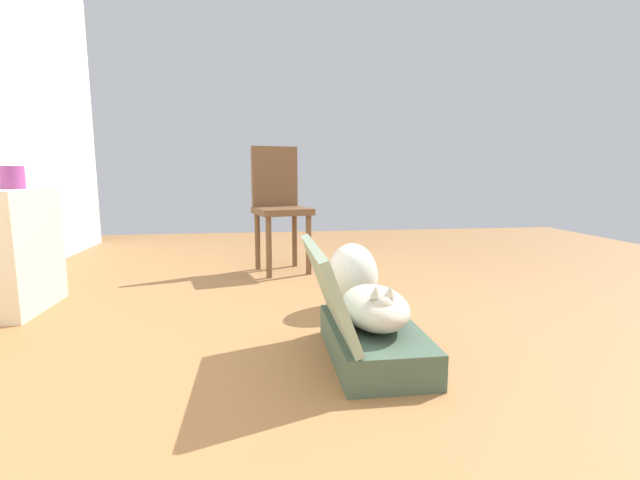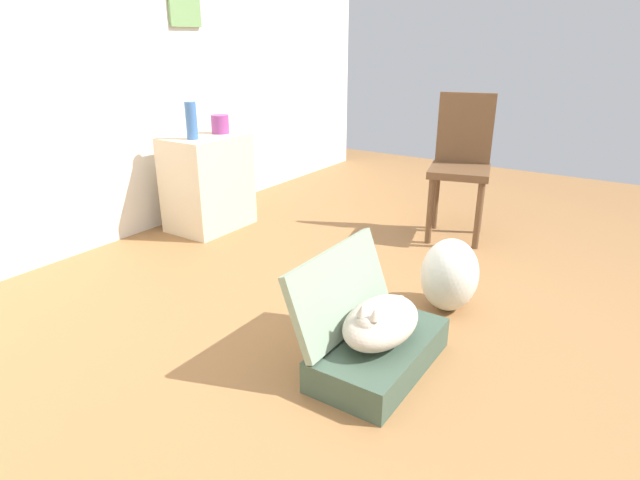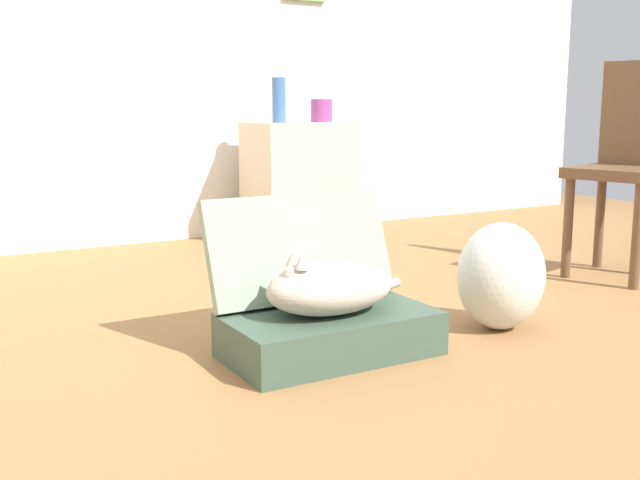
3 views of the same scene
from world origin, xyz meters
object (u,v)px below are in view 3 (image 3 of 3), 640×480
at_px(side_table, 298,181).
at_px(chair, 628,160).
at_px(cat, 329,287).
at_px(vase_tall, 279,100).
at_px(vase_short, 322,111).
at_px(plastic_bag_white, 501,276).
at_px(suitcase_base, 330,334).

bearing_deg(side_table, chair, -61.74).
bearing_deg(cat, vase_tall, 67.32).
height_order(vase_tall, vase_short, vase_tall).
bearing_deg(plastic_bag_white, cat, 175.95).
xyz_separation_m(vase_tall, vase_short, (0.29, 0.01, -0.06)).
height_order(plastic_bag_white, chair, chair).
bearing_deg(vase_short, vase_tall, -177.72).
bearing_deg(cat, chair, 9.96).
xyz_separation_m(plastic_bag_white, chair, (1.12, 0.37, 0.35)).
relative_size(cat, plastic_bag_white, 1.33).
bearing_deg(cat, plastic_bag_white, -4.05).
bearing_deg(plastic_bag_white, side_table, 82.91).
bearing_deg(chair, cat, -94.98).
height_order(suitcase_base, cat, cat).
relative_size(cat, side_table, 0.74).
bearing_deg(side_table, vase_short, -10.12).
bearing_deg(plastic_bag_white, chair, 18.16).
height_order(cat, side_table, side_table).
bearing_deg(suitcase_base, vase_tall, 67.47).
xyz_separation_m(side_table, vase_tall, (-0.14, -0.04, 0.48)).
height_order(plastic_bag_white, vase_short, vase_short).
distance_m(cat, plastic_bag_white, 0.70).
relative_size(plastic_bag_white, vase_short, 2.91).
bearing_deg(vase_tall, cat, -112.68).
height_order(suitcase_base, vase_tall, vase_tall).
bearing_deg(cat, side_table, 64.16).
distance_m(cat, chair, 1.87).
height_order(cat, plastic_bag_white, plastic_bag_white).
distance_m(side_table, vase_short, 0.44).
bearing_deg(vase_short, plastic_bag_white, -101.28).
xyz_separation_m(vase_short, chair, (0.73, -1.60, -0.22)).
bearing_deg(suitcase_base, cat, 176.17).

